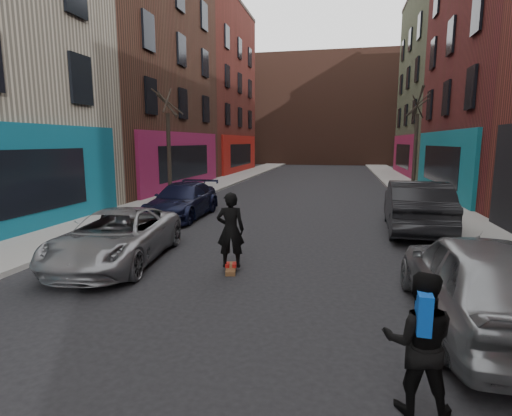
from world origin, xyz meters
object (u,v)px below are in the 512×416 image
at_px(parked_right_end, 416,206).
at_px(pedestrian, 419,342).
at_px(tree_left_far, 168,132).
at_px(parked_right_far, 480,280).
at_px(parked_left_far, 117,237).
at_px(tree_right_far, 416,131).
at_px(skateboarder, 231,230).
at_px(parked_left_end, 183,200).
at_px(skateboard, 231,269).

xyz_separation_m(parked_right_end, pedestrian, (-1.56, -9.49, -0.04)).
height_order(tree_left_far, parked_right_far, tree_left_far).
distance_m(parked_left_far, pedestrian, 7.54).
relative_size(tree_left_far, tree_right_far, 0.96).
bearing_deg(skateboarder, pedestrian, 114.60).
xyz_separation_m(tree_right_far, parked_left_end, (-10.11, -9.98, -2.86)).
bearing_deg(parked_left_end, pedestrian, -56.74).
height_order(parked_left_far, parked_left_end, parked_left_end).
height_order(parked_left_end, skateboard, parked_left_end).
height_order(tree_left_far, pedestrian, tree_left_far).
xyz_separation_m(parked_left_end, parked_right_far, (8.22, -7.86, 0.11)).
xyz_separation_m(parked_left_far, parked_right_end, (7.76, 5.20, 0.20)).
relative_size(parked_left_end, parked_right_far, 1.00).
relative_size(parked_right_end, skateboarder, 2.96).
height_order(tree_left_far, skateboard, tree_left_far).
bearing_deg(tree_left_far, pedestrian, -56.96).
relative_size(tree_right_far, parked_right_far, 1.48).
bearing_deg(tree_right_far, parked_left_far, -120.66).
xyz_separation_m(parked_right_far, pedestrian, (-1.31, -2.31, 0.02)).
relative_size(parked_left_end, skateboard, 5.74).
bearing_deg(skateboarder, skateboard, 180.00).
relative_size(tree_left_far, pedestrian, 4.09).
bearing_deg(pedestrian, parked_right_end, -95.92).
height_order(parked_right_end, skateboarder, skateboarder).
relative_size(parked_left_far, parked_right_far, 1.00).
height_order(parked_right_far, pedestrian, pedestrian).
xyz_separation_m(tree_right_far, skateboard, (-6.49, -15.93, -3.48)).
bearing_deg(skateboarder, parked_left_far, -14.76).
bearing_deg(parked_right_far, parked_right_end, -92.37).
bearing_deg(parked_right_end, parked_right_far, 91.07).
xyz_separation_m(tree_left_far, parked_left_end, (2.29, -3.98, -2.71)).
distance_m(parked_left_end, parked_right_end, 8.50).
height_order(parked_right_far, parked_right_end, parked_right_end).
relative_size(parked_right_far, skateboard, 5.73).
height_order(parked_left_far, parked_right_end, parked_right_end).
distance_m(tree_left_far, parked_right_end, 11.99).
relative_size(tree_right_far, parked_right_end, 1.33).
relative_size(parked_left_end, pedestrian, 2.89).
xyz_separation_m(parked_left_end, skateboarder, (3.62, -5.95, 0.30)).
distance_m(parked_left_end, pedestrian, 12.30).
bearing_deg(skateboard, tree_right_far, 54.48).
relative_size(parked_right_end, pedestrian, 3.21).
bearing_deg(parked_left_far, skateboard, -8.46).
xyz_separation_m(parked_right_far, skateboard, (-4.59, 1.91, -0.73)).
bearing_deg(parked_right_end, skateboard, 50.49).
distance_m(skateboard, skateboarder, 0.91).
distance_m(tree_right_far, skateboarder, 17.39).
height_order(parked_left_far, skateboard, parked_left_far).
height_order(parked_left_end, pedestrian, pedestrian).
distance_m(parked_right_far, pedestrian, 2.65).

